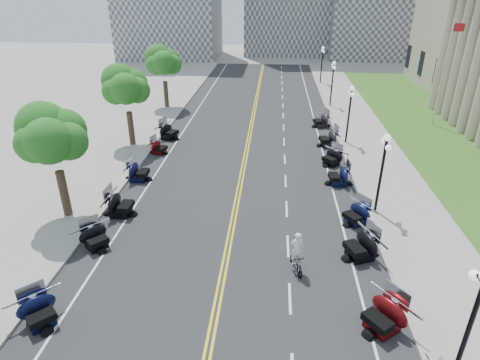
{
  "coord_description": "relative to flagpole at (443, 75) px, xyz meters",
  "views": [
    {
      "loc": [
        2.15,
        -17.95,
        12.64
      ],
      "look_at": [
        0.28,
        3.79,
        2.0
      ],
      "focal_mm": 30.0,
      "sensor_mm": 36.0,
      "label": 1
    }
  ],
  "objects": [
    {
      "name": "ground",
      "position": [
        -18.0,
        -22.0,
        -5.0
      ],
      "size": [
        160.0,
        160.0,
        0.0
      ],
      "primitive_type": "plane",
      "color": "gray"
    },
    {
      "name": "road",
      "position": [
        -18.0,
        -12.0,
        -5.0
      ],
      "size": [
        16.0,
        90.0,
        0.01
      ],
      "primitive_type": "cube",
      "color": "#333335",
      "rests_on": "ground"
    },
    {
      "name": "centerline_yellow_a",
      "position": [
        -18.12,
        -12.0,
        -4.99
      ],
      "size": [
        0.12,
        90.0,
        0.0
      ],
      "primitive_type": "cube",
      "color": "yellow",
      "rests_on": "road"
    },
    {
      "name": "centerline_yellow_b",
      "position": [
        -17.88,
        -12.0,
        -4.99
      ],
      "size": [
        0.12,
        90.0,
        0.0
      ],
      "primitive_type": "cube",
      "color": "yellow",
      "rests_on": "road"
    },
    {
      "name": "edge_line_north",
      "position": [
        -11.6,
        -12.0,
        -4.99
      ],
      "size": [
        0.12,
        90.0,
        0.0
      ],
      "primitive_type": "cube",
      "color": "white",
      "rests_on": "road"
    },
    {
      "name": "edge_line_south",
      "position": [
        -24.4,
        -12.0,
        -4.99
      ],
      "size": [
        0.12,
        90.0,
        0.0
      ],
      "primitive_type": "cube",
      "color": "white",
      "rests_on": "road"
    },
    {
      "name": "lane_dash_5",
      "position": [
        -14.8,
        -26.0,
        -4.99
      ],
      "size": [
        0.12,
        2.0,
        0.0
      ],
      "primitive_type": "cube",
      "color": "white",
      "rests_on": "road"
    },
    {
      "name": "lane_dash_6",
      "position": [
        -14.8,
        -22.0,
        -4.99
      ],
      "size": [
        0.12,
        2.0,
        0.0
      ],
      "primitive_type": "cube",
      "color": "white",
      "rests_on": "road"
    },
    {
      "name": "lane_dash_7",
      "position": [
        -14.8,
        -18.0,
        -4.99
      ],
      "size": [
        0.12,
        2.0,
        0.0
      ],
      "primitive_type": "cube",
      "color": "white",
      "rests_on": "road"
    },
    {
      "name": "lane_dash_8",
      "position": [
        -14.8,
        -14.0,
        -4.99
      ],
      "size": [
        0.12,
        2.0,
        0.0
      ],
      "primitive_type": "cube",
      "color": "white",
      "rests_on": "road"
    },
    {
      "name": "lane_dash_9",
      "position": [
        -14.8,
        -10.0,
        -4.99
      ],
      "size": [
        0.12,
        2.0,
        0.0
      ],
      "primitive_type": "cube",
      "color": "white",
      "rests_on": "road"
    },
    {
      "name": "lane_dash_10",
      "position": [
        -14.8,
        -6.0,
        -4.99
      ],
      "size": [
        0.12,
        2.0,
        0.0
      ],
      "primitive_type": "cube",
      "color": "white",
      "rests_on": "road"
    },
    {
      "name": "lane_dash_11",
      "position": [
        -14.8,
        -2.0,
        -4.99
      ],
      "size": [
        0.12,
        2.0,
        0.0
      ],
      "primitive_type": "cube",
      "color": "white",
      "rests_on": "road"
    },
    {
      "name": "lane_dash_12",
      "position": [
        -14.8,
        2.0,
        -4.99
      ],
      "size": [
        0.12,
        2.0,
        0.0
      ],
      "primitive_type": "cube",
      "color": "white",
      "rests_on": "road"
    },
    {
      "name": "lane_dash_13",
      "position": [
        -14.8,
        6.0,
        -4.99
      ],
      "size": [
        0.12,
        2.0,
        0.0
      ],
      "primitive_type": "cube",
      "color": "white",
      "rests_on": "road"
    },
    {
      "name": "lane_dash_14",
      "position": [
        -14.8,
        10.0,
        -4.99
      ],
      "size": [
        0.12,
        2.0,
        0.0
      ],
      "primitive_type": "cube",
      "color": "white",
      "rests_on": "road"
    },
    {
      "name": "lane_dash_15",
      "position": [
        -14.8,
        14.0,
        -4.99
      ],
      "size": [
        0.12,
        2.0,
        0.0
      ],
      "primitive_type": "cube",
      "color": "white",
      "rests_on": "road"
    },
    {
      "name": "lane_dash_16",
      "position": [
        -14.8,
        18.0,
        -4.99
      ],
      "size": [
        0.12,
        2.0,
        0.0
      ],
      "primitive_type": "cube",
      "color": "white",
      "rests_on": "road"
    },
    {
      "name": "lane_dash_17",
      "position": [
        -14.8,
        22.0,
        -4.99
      ],
      "size": [
        0.12,
        2.0,
        0.0
      ],
      "primitive_type": "cube",
      "color": "white",
      "rests_on": "road"
    },
    {
      "name": "lane_dash_18",
      "position": [
        -14.8,
        26.0,
        -4.99
      ],
      "size": [
        0.12,
        2.0,
        0.0
      ],
      "primitive_type": "cube",
      "color": "white",
      "rests_on": "road"
    },
    {
      "name": "lane_dash_19",
      "position": [
        -14.8,
        30.0,
        -4.99
      ],
      "size": [
        0.12,
        2.0,
        0.0
      ],
      "primitive_type": "cube",
      "color": "white",
      "rests_on": "road"
    },
    {
      "name": "sidewalk_north",
      "position": [
        -7.5,
        -12.0,
        -4.92
      ],
      "size": [
        5.0,
        90.0,
        0.15
      ],
      "primitive_type": "cube",
      "color": "#9E9991",
      "rests_on": "ground"
    },
    {
      "name": "sidewalk_south",
      "position": [
        -28.5,
        -12.0,
        -4.92
      ],
      "size": [
        5.0,
        90.0,
        0.15
      ],
      "primitive_type": "cube",
      "color": "#9E9991",
      "rests_on": "ground"
    },
    {
      "name": "lawn",
      "position": [
        -0.5,
        -4.0,
        -4.95
      ],
      "size": [
        9.0,
        60.0,
        0.1
      ],
      "primitive_type": "cube",
      "color": "#356023",
      "rests_on": "ground"
    },
    {
      "name": "street_lamp_1",
      "position": [
        -9.4,
        -30.0,
        -2.4
      ],
      "size": [
        0.5,
        1.2,
        4.9
      ],
      "primitive_type": null,
      "color": "black",
      "rests_on": "sidewalk_north"
    },
    {
      "name": "street_lamp_2",
      "position": [
        -9.4,
        -18.0,
        -2.4
      ],
      "size": [
        0.5,
        1.2,
        4.9
      ],
      "primitive_type": null,
      "color": "black",
      "rests_on": "sidewalk_north"
    },
    {
      "name": "street_lamp_3",
      "position": [
        -9.4,
        -6.0,
        -2.4
      ],
      "size": [
        0.5,
        1.2,
        4.9
      ],
      "primitive_type": null,
      "color": "black",
      "rests_on": "sidewalk_north"
    },
    {
      "name": "street_lamp_4",
      "position": [
        -9.4,
        6.0,
        -2.4
      ],
      "size": [
        0.5,
        1.2,
        4.9
      ],
      "primitive_type": null,
      "color": "black",
      "rests_on": "sidewalk_north"
    },
    {
      "name": "street_lamp_5",
      "position": [
        -9.4,
        18.0,
        -2.4
      ],
      "size": [
        0.5,
        1.2,
        4.9
      ],
      "primitive_type": null,
      "color": "black",
      "rests_on": "sidewalk_north"
    },
    {
      "name": "flagpole",
      "position": [
        0.0,
        0.0,
        0.0
      ],
      "size": [
        1.1,
        0.2,
        10.0
      ],
      "primitive_type": null,
      "color": "silver",
      "rests_on": "ground"
    },
    {
      "name": "tree_2",
      "position": [
        -28.0,
        -20.0,
        -0.25
      ],
      "size": [
        4.8,
        4.8,
        9.2
      ],
      "primitive_type": null,
      "color": "#235619",
      "rests_on": "sidewalk_south"
    },
    {
      "name": "tree_3",
      "position": [
        -28.0,
        -8.0,
        -0.25
      ],
      "size": [
        4.8,
        4.8,
        9.2
      ],
      "primitive_type": null,
      "color": "#235619",
      "rests_on": "sidewalk_south"
    },
    {
      "name": "tree_4",
      "position": [
        -28.0,
        4.0,
        -0.25
      ],
      "size": [
        4.8,
        4.8,
        9.2
      ],
      "primitive_type": null,
      "color": "#235619",
      "rests_on": "sidewalk_south"
    },
    {
      "name": "motorcycle_n_4",
      "position": [
        -11.13,
        -27.46,
        -4.24
      ],
      "size": [
        3.04,
        3.04,
        1.52
      ],
      "primitive_type": null,
      "rotation": [
        0.0,
        0.0,
        -0.92
      ],
      "color": "#590A0C",
      "rests_on": "road"
    },
    {
      "name": "motorcycle_n_5",
      "position": [
        -11.17,
        -22.66,
        -4.23
      ],
      "size": [
        2.9,
        2.9,
        1.55
      ],
      "primitive_type": null,
      "rotation": [
        0.0,
        0.0,
        -1.17
      ],
      "color": "black",
      "rests_on": "road"
    },
    {
      "name": "motorcycle_n_6",
      "position": [
        -10.82,
        -19.35,
        -4.32
      ],
      "size": [
        2.69,
        2.69,
        1.36
      ],
      "primitive_type": null,
      "rotation": [
        0.0,
        0.0,
        -0.97
      ],
      "color": "black",
      "rests_on": "road"
    },
    {
      "name": "motorcycle_n_7",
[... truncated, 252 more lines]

